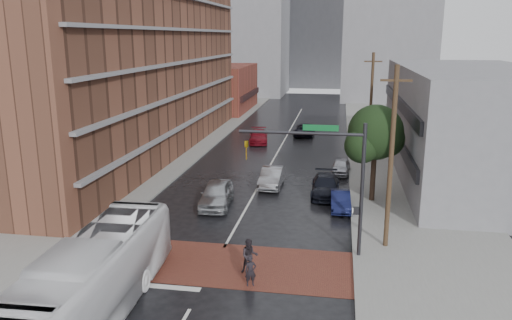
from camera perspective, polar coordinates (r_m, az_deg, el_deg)
The scene contains 23 objects.
ground at distance 25.89m, azimuth -4.95°, elevation -12.19°, with size 160.00×160.00×0.00m, color black.
crosswalk at distance 26.32m, azimuth -4.67°, elevation -11.70°, with size 14.00×5.00×0.02m, color brown.
sidewalk_west at distance 51.83m, azimuth -10.41°, elevation 1.12°, with size 9.00×90.00×0.15m, color gray.
sidewalk_east at distance 49.10m, azimuth 15.73°, elevation 0.11°, with size 9.00×90.00×0.15m, color gray.
apartment_block at distance 50.65m, azimuth -14.30°, elevation 16.51°, with size 10.00×44.00×28.00m, color brown.
storefront_west at distance 78.94m, azimuth -3.70°, elevation 8.20°, with size 8.00×16.00×7.00m, color brown.
building_east at distance 44.28m, azimuth 23.22°, elevation 3.88°, with size 11.00×26.00×9.00m, color gray.
distant_tower_west at distance 102.53m, azimuth -1.76°, elevation 16.54°, with size 18.00×16.00×32.00m, color gray.
distant_tower_center at distance 117.61m, azimuth 6.86°, elevation 14.17°, with size 12.00×10.00×24.00m, color gray.
street_tree at distance 35.22m, azimuth 13.51°, elevation 2.69°, with size 4.20×4.10×6.90m.
signal_mast at distance 25.83m, azimuth 8.91°, elevation -1.14°, with size 6.50×0.30×7.20m.
utility_pole_near at distance 27.33m, azimuth 15.19°, elevation 0.25°, with size 1.60×0.26×10.00m.
utility_pole_far at distance 46.96m, azimuth 12.97°, elevation 5.96°, with size 1.60×0.26×10.00m.
transit_bus at distance 22.03m, azimuth -18.18°, elevation -12.88°, with size 2.85×12.19×3.40m, color white.
pedestrian_a at distance 23.81m, azimuth -0.63°, elevation -12.60°, with size 0.54×0.35×1.48m, color black.
pedestrian_b at distance 24.99m, azimuth -0.74°, elevation -10.91°, with size 0.85×0.66×1.75m, color black.
car_travel_a at distance 34.42m, azimuth -4.54°, elevation -3.90°, with size 2.02×5.02×1.71m, color #ADB0B5.
car_travel_b at distance 38.71m, azimuth 1.82°, elevation -1.99°, with size 1.59×4.57×1.51m, color #9A9CA1.
car_travel_c at distance 54.79m, azimuth 0.28°, elevation 2.71°, with size 1.95×4.81×1.40m, color maroon.
suv_travel at distance 59.04m, azimuth 5.54°, elevation 3.44°, with size 2.22×4.81×1.34m, color black.
car_parked_near at distance 34.20m, azimuth 9.61°, elevation -4.60°, with size 1.30×3.73×1.23m, color #121740.
car_parked_mid at distance 36.99m, azimuth 7.93°, elevation -2.93°, with size 2.02×4.98×1.44m, color black.
car_parked_far at distance 42.99m, azimuth 9.66°, elevation -0.73°, with size 1.48×3.68×1.25m, color #B1B2B9.
Camera 1 is at (6.00, -22.46, 11.39)m, focal length 35.00 mm.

